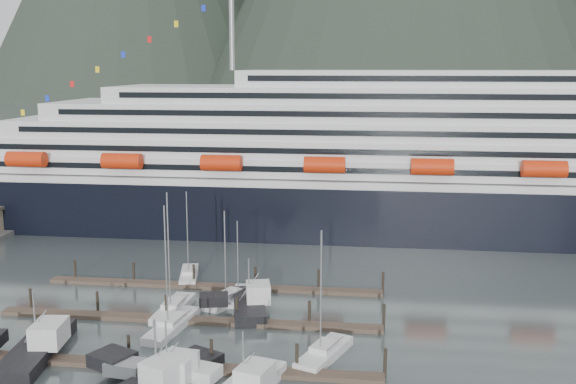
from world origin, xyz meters
The scene contains 15 objects.
ground centered at (0.00, 0.00, 0.00)m, with size 1600.00×1600.00×0.00m, color #424C4D.
cruise_ship centered at (30.03, 54.94, 12.04)m, with size 210.00×30.40×50.30m.
dock_near centered at (-4.93, -9.95, 0.31)m, with size 48.18×2.28×3.20m.
dock_mid centered at (-4.93, 3.05, 0.31)m, with size 48.18×2.28×3.20m.
dock_far centered at (-4.93, 16.05, 0.31)m, with size 48.18×2.28×3.20m.
sailboat_b centered at (-7.63, 5.81, 0.45)m, with size 3.14×10.53×16.34m.
sailboat_c centered at (-1.32, 10.71, 0.42)m, with size 6.01×9.74×13.06m.
sailboat_d centered at (-6.15, 0.47, 0.43)m, with size 4.15×11.41×15.82m.
sailboat_e centered at (-9.56, 19.99, 0.41)m, with size 4.29×9.50×13.66m.
sailboat_f centered at (-0.31, 11.98, 0.39)m, with size 2.52×7.95×11.37m.
sailboat_h centered at (12.54, -5.29, 0.44)m, with size 5.96×9.94×14.90m.
trawler_a centered at (-18.66, -8.79, 1.00)m, with size 10.96×15.11×8.14m.
trawler_b centered at (-2.18, -14.36, 0.96)m, with size 9.38×12.29×7.73m.
trawler_c centered at (-3.11, -14.92, 1.00)m, with size 13.28×16.16×8.20m.
trawler_e centered at (1.74, 7.60, 0.96)m, with size 9.67×12.42×7.73m.
Camera 1 is at (17.50, -73.37, 31.00)m, focal length 42.00 mm.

